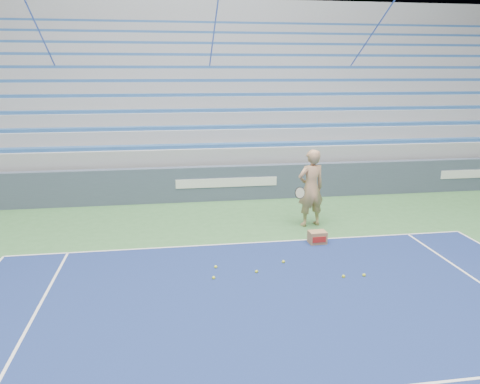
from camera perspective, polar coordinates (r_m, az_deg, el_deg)
name	(u,v)px	position (r m, az deg, el deg)	size (l,w,h in m)	color
sponsor_barrier	(226,183)	(14.87, -1.67, 1.11)	(30.00, 0.32, 1.10)	#3E4B5F
bleachers	(209,111)	(20.22, -3.77, 9.83)	(31.00, 9.15, 7.30)	#989BA0
tennis_player	(311,188)	(12.39, 8.63, 0.47)	(1.02, 0.94, 2.05)	tan
ball_box	(317,237)	(11.35, 9.40, -5.49)	(0.42, 0.33, 0.30)	#977049
tennis_ball_0	(256,272)	(9.67, 2.02, -9.67)	(0.07, 0.07, 0.07)	#D4E52E
tennis_ball_1	(216,267)	(9.89, -2.97, -9.11)	(0.07, 0.07, 0.07)	#D4E52E
tennis_ball_2	(326,233)	(12.05, 10.44, -4.93)	(0.07, 0.07, 0.07)	#D4E52E
tennis_ball_3	(283,262)	(10.17, 5.31, -8.47)	(0.07, 0.07, 0.07)	#D4E52E
tennis_ball_4	(364,275)	(9.83, 14.89, -9.77)	(0.07, 0.07, 0.07)	#D4E52E
tennis_ball_5	(344,276)	(9.68, 12.51, -10.01)	(0.07, 0.07, 0.07)	#D4E52E
tennis_ball_6	(214,278)	(9.41, -3.23, -10.40)	(0.07, 0.07, 0.07)	#D4E52E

